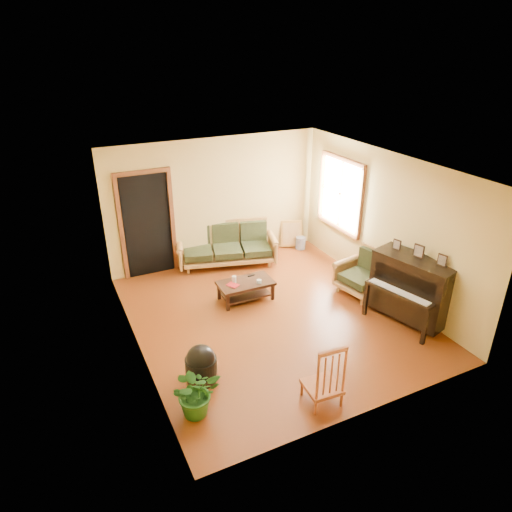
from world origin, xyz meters
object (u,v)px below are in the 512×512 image
red_chair (323,372)px  ceramic_crock (301,243)px  footstool (201,368)px  potted_plant (196,392)px  coffee_table (246,291)px  piano (411,289)px  sofa (227,245)px  armchair (362,273)px

red_chair → ceramic_crock: red_chair is taller
footstool → potted_plant: bearing=-115.0°
coffee_table → piano: 2.85m
ceramic_crock → potted_plant: (-3.77, -3.76, 0.20)m
sofa → armchair: (1.76, -2.22, -0.01)m
armchair → potted_plant: (-3.74, -1.54, -0.08)m
piano → red_chair: bearing=-172.2°
coffee_table → potted_plant: bearing=-127.1°
piano → footstool: size_ratio=2.94×
sofa → potted_plant: sofa is taller
sofa → potted_plant: bearing=-102.3°
coffee_table → red_chair: size_ratio=1.04×
ceramic_crock → potted_plant: bearing=-135.1°
footstool → red_chair: bearing=-39.6°
piano → potted_plant: size_ratio=1.90×
armchair → footstool: bearing=-175.7°
footstool → potted_plant: size_ratio=0.64×
coffee_table → footstool: footstool is taller
footstool → red_chair: red_chair is taller
armchair → footstool: size_ratio=1.92×
armchair → ceramic_crock: bearing=77.7°
piano → red_chair: (-2.37, -1.00, -0.10)m
potted_plant → armchair: bearing=22.5°
sofa → armchair: bearing=-36.1°
coffee_table → footstool: bearing=-130.4°
potted_plant → ceramic_crock: bearing=44.9°
sofa → potted_plant: (-1.98, -3.76, -0.09)m
piano → potted_plant: 3.95m
piano → ceramic_crock: bearing=77.5°
armchair → ceramic_crock: (0.03, 2.21, -0.28)m
piano → footstool: (-3.65, 0.06, -0.36)m
footstool → red_chair: (1.28, -1.06, 0.26)m
sofa → red_chair: red_chair is taller
armchair → potted_plant: armchair is taller
red_chair → potted_plant: red_chair is taller
coffee_table → piano: (2.19, -1.78, 0.39)m
ceramic_crock → coffee_table: bearing=-144.1°
footstool → ceramic_crock: 4.75m
armchair → potted_plant: 4.05m
footstool → red_chair: 1.68m
armchair → footstool: 3.62m
potted_plant → red_chair: bearing=-18.0°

